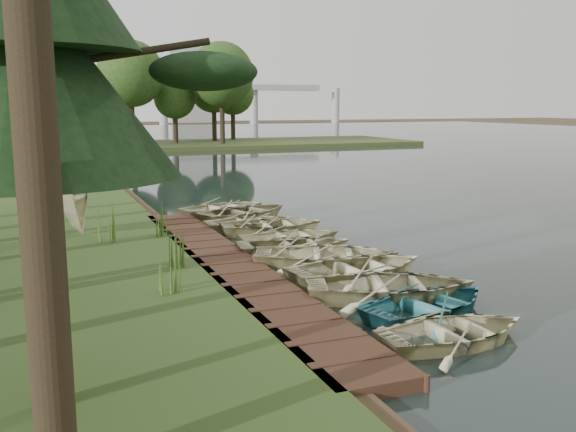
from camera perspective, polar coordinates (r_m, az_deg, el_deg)
name	(u,v)px	position (r m, az deg, el deg)	size (l,w,h in m)	color
ground	(286,268)	(17.55, -0.18, -4.64)	(300.00, 300.00, 0.00)	#3D2F1D
water	(567,165)	(51.13, 23.53, 4.19)	(130.00, 200.00, 0.05)	black
boardwalk	(230,268)	(17.00, -5.22, -4.63)	(1.60, 16.00, 0.30)	#392216
peninsula	(179,145)	(67.44, -9.63, 6.24)	(50.00, 14.00, 0.45)	#33421D
far_trees	(144,83)	(66.72, -12.64, 11.43)	(45.60, 5.60, 8.80)	black
bridge	(125,91)	(137.07, -14.29, 10.75)	(95.90, 4.00, 8.60)	#A5A5A0
building_a	(188,85)	(160.01, -8.89, 11.46)	(10.00, 8.00, 18.00)	#A5A5A0
building_b	(33,97)	(160.80, -21.70, 9.81)	(8.00, 8.00, 12.00)	#A5A5A0
rowboat_0	(455,327)	(12.35, 14.67, -9.55)	(2.17, 3.04, 0.63)	beige
rowboat_1	(430,300)	(13.81, 12.55, -7.26)	(2.34, 3.28, 0.68)	teal
rowboat_2	(391,283)	(14.69, 9.16, -5.86)	(2.75, 3.85, 0.80)	beige
rowboat_3	(359,265)	(16.21, 6.30, -4.31)	(2.70, 3.79, 0.78)	beige
rowboat_4	(326,252)	(17.37, 3.40, -3.24)	(2.82, 3.95, 0.82)	beige
rowboat_5	(295,242)	(18.88, 0.62, -2.33)	(2.44, 3.42, 0.71)	beige
rowboat_6	(291,234)	(20.04, 0.30, -1.65)	(2.35, 3.29, 0.68)	beige
rowboat_7	(273,223)	(21.86, -1.36, -0.60)	(2.53, 3.55, 0.73)	beige
rowboat_8	(250,220)	(22.64, -3.41, -0.34)	(2.30, 3.22, 0.67)	beige
rowboat_9	(246,210)	(24.43, -3.79, 0.57)	(2.75, 3.85, 0.80)	beige
rowboat_10	(225,206)	(25.47, -5.65, 0.89)	(2.63, 3.69, 0.76)	beige
stored_rowboat	(80,224)	(21.47, -18.03, -0.65)	(2.44, 3.42, 0.71)	beige
pine_tree	(22,14)	(8.98, -22.54, 16.23)	(3.80, 3.80, 8.28)	black
reeds_0	(171,271)	(14.43, -10.38, -4.87)	(0.60, 0.60, 0.94)	#3F661E
reeds_1	(177,247)	(16.56, -9.82, -2.71)	(0.60, 0.60, 1.06)	#3F661E
reeds_2	(107,224)	(20.11, -15.75, -0.72)	(0.60, 0.60, 1.05)	#3F661E
reeds_3	(160,219)	(20.68, -11.29, -0.30)	(0.60, 0.60, 1.02)	#3F661E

